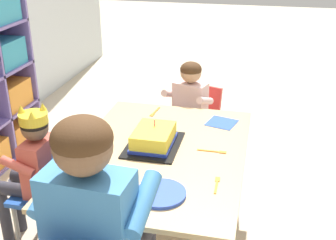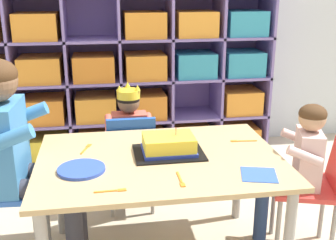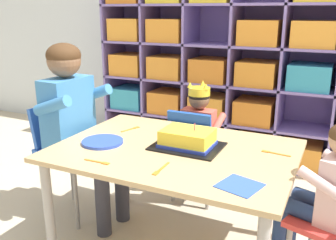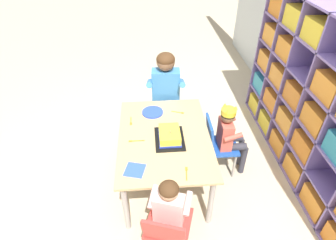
{
  "view_description": "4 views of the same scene",
  "coord_description": "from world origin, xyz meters",
  "px_view_note": "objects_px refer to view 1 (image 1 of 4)",
  "views": [
    {
      "loc": [
        -1.8,
        -0.45,
        1.58
      ],
      "look_at": [
        -0.05,
        -0.05,
        0.77
      ],
      "focal_mm": 46.12,
      "sensor_mm": 36.0,
      "label": 1
    },
    {
      "loc": [
        -0.26,
        -1.84,
        1.38
      ],
      "look_at": [
        0.04,
        0.01,
        0.76
      ],
      "focal_mm": 45.17,
      "sensor_mm": 36.0,
      "label": 2
    },
    {
      "loc": [
        0.7,
        -1.55,
        1.23
      ],
      "look_at": [
        -0.04,
        0.01,
        0.72
      ],
      "focal_mm": 39.34,
      "sensor_mm": 36.0,
      "label": 3
    },
    {
      "loc": [
        1.91,
        -0.12,
        2.21
      ],
      "look_at": [
        0.04,
        0.03,
        0.79
      ],
      "focal_mm": 29.75,
      "sensor_mm": 36.0,
      "label": 4
    }
  ],
  "objects_px": {
    "activity_table": "(160,163)",
    "child_with_crown": "(32,162)",
    "guest_at_table_side": "(187,108)",
    "paper_plate_stack": "(161,193)",
    "classroom_chair_guest_side": "(193,122)",
    "fork_scattered_mid_table": "(101,185)",
    "classroom_chair_blue": "(54,186)",
    "fork_by_napkin": "(217,184)",
    "birthday_cake_on_tray": "(153,139)",
    "fork_at_table_front_edge": "(214,151)",
    "fork_beside_plate_stack": "(155,112)",
    "adult_helper_seated": "(98,216)"
  },
  "relations": [
    {
      "from": "guest_at_table_side",
      "to": "paper_plate_stack",
      "type": "distance_m",
      "value": 1.07
    },
    {
      "from": "activity_table",
      "to": "fork_scattered_mid_table",
      "type": "bearing_deg",
      "value": 154.12
    },
    {
      "from": "activity_table",
      "to": "guest_at_table_side",
      "type": "height_order",
      "value": "guest_at_table_side"
    },
    {
      "from": "birthday_cake_on_tray",
      "to": "fork_at_table_front_edge",
      "type": "bearing_deg",
      "value": -89.67
    },
    {
      "from": "adult_helper_seated",
      "to": "fork_scattered_mid_table",
      "type": "relative_size",
      "value": 8.33
    },
    {
      "from": "classroom_chair_guest_side",
      "to": "paper_plate_stack",
      "type": "bearing_deg",
      "value": -69.48
    },
    {
      "from": "activity_table",
      "to": "guest_at_table_side",
      "type": "bearing_deg",
      "value": -0.34
    },
    {
      "from": "birthday_cake_on_tray",
      "to": "adult_helper_seated",
      "type": "bearing_deg",
      "value": 178.49
    },
    {
      "from": "birthday_cake_on_tray",
      "to": "fork_at_table_front_edge",
      "type": "height_order",
      "value": "birthday_cake_on_tray"
    },
    {
      "from": "classroom_chair_guest_side",
      "to": "fork_at_table_front_edge",
      "type": "bearing_deg",
      "value": -55.63
    },
    {
      "from": "child_with_crown",
      "to": "birthday_cake_on_tray",
      "type": "height_order",
      "value": "child_with_crown"
    },
    {
      "from": "activity_table",
      "to": "child_with_crown",
      "type": "relative_size",
      "value": 1.44
    },
    {
      "from": "classroom_chair_blue",
      "to": "adult_helper_seated",
      "type": "distance_m",
      "value": 0.78
    },
    {
      "from": "activity_table",
      "to": "child_with_crown",
      "type": "height_order",
      "value": "child_with_crown"
    },
    {
      "from": "guest_at_table_side",
      "to": "paper_plate_stack",
      "type": "relative_size",
      "value": 3.86
    },
    {
      "from": "guest_at_table_side",
      "to": "fork_scattered_mid_table",
      "type": "relative_size",
      "value": 6.38
    },
    {
      "from": "fork_by_napkin",
      "to": "fork_beside_plate_stack",
      "type": "relative_size",
      "value": 0.93
    },
    {
      "from": "child_with_crown",
      "to": "classroom_chair_guest_side",
      "type": "distance_m",
      "value": 1.13
    },
    {
      "from": "adult_helper_seated",
      "to": "birthday_cake_on_tray",
      "type": "xyz_separation_m",
      "value": [
        0.7,
        -0.02,
        -0.04
      ]
    },
    {
      "from": "fork_beside_plate_stack",
      "to": "adult_helper_seated",
      "type": "bearing_deg",
      "value": -169.54
    },
    {
      "from": "classroom_chair_blue",
      "to": "fork_at_table_front_edge",
      "type": "xyz_separation_m",
      "value": [
        0.15,
        -0.79,
        0.22
      ]
    },
    {
      "from": "fork_at_table_front_edge",
      "to": "fork_by_napkin",
      "type": "distance_m",
      "value": 0.29
    },
    {
      "from": "adult_helper_seated",
      "to": "fork_beside_plate_stack",
      "type": "height_order",
      "value": "adult_helper_seated"
    },
    {
      "from": "activity_table",
      "to": "paper_plate_stack",
      "type": "height_order",
      "value": "paper_plate_stack"
    },
    {
      "from": "guest_at_table_side",
      "to": "classroom_chair_blue",
      "type": "bearing_deg",
      "value": -105.98
    },
    {
      "from": "child_with_crown",
      "to": "fork_beside_plate_stack",
      "type": "xyz_separation_m",
      "value": [
        0.56,
        -0.5,
        0.09
      ]
    },
    {
      "from": "fork_by_napkin",
      "to": "fork_at_table_front_edge",
      "type": "bearing_deg",
      "value": -171.54
    },
    {
      "from": "adult_helper_seated",
      "to": "guest_at_table_side",
      "type": "distance_m",
      "value": 1.36
    },
    {
      "from": "fork_scattered_mid_table",
      "to": "guest_at_table_side",
      "type": "bearing_deg",
      "value": 99.6
    },
    {
      "from": "classroom_chair_guest_side",
      "to": "fork_scattered_mid_table",
      "type": "height_order",
      "value": "classroom_chair_guest_side"
    },
    {
      "from": "adult_helper_seated",
      "to": "birthday_cake_on_tray",
      "type": "height_order",
      "value": "adult_helper_seated"
    },
    {
      "from": "child_with_crown",
      "to": "adult_helper_seated",
      "type": "relative_size",
      "value": 0.76
    },
    {
      "from": "classroom_chair_guest_side",
      "to": "fork_scattered_mid_table",
      "type": "relative_size",
      "value": 4.81
    },
    {
      "from": "birthday_cake_on_tray",
      "to": "fork_beside_plate_stack",
      "type": "height_order",
      "value": "birthday_cake_on_tray"
    },
    {
      "from": "fork_by_napkin",
      "to": "classroom_chair_blue",
      "type": "bearing_deg",
      "value": -100.17
    },
    {
      "from": "adult_helper_seated",
      "to": "paper_plate_stack",
      "type": "relative_size",
      "value": 5.04
    },
    {
      "from": "fork_scattered_mid_table",
      "to": "fork_beside_plate_stack",
      "type": "xyz_separation_m",
      "value": [
        0.81,
        -0.03,
        0.0
      ]
    },
    {
      "from": "fork_beside_plate_stack",
      "to": "child_with_crown",
      "type": "bearing_deg",
      "value": 144.59
    },
    {
      "from": "activity_table",
      "to": "child_with_crown",
      "type": "xyz_separation_m",
      "value": [
        -0.1,
        0.64,
        -0.02
      ]
    },
    {
      "from": "paper_plate_stack",
      "to": "fork_beside_plate_stack",
      "type": "xyz_separation_m",
      "value": [
        0.82,
        0.23,
        -0.01
      ]
    },
    {
      "from": "child_with_crown",
      "to": "fork_beside_plate_stack",
      "type": "distance_m",
      "value": 0.75
    },
    {
      "from": "fork_at_table_front_edge",
      "to": "adult_helper_seated",
      "type": "bearing_deg",
      "value": 65.56
    },
    {
      "from": "paper_plate_stack",
      "to": "fork_by_napkin",
      "type": "height_order",
      "value": "paper_plate_stack"
    },
    {
      "from": "classroom_chair_blue",
      "to": "fork_by_napkin",
      "type": "relative_size",
      "value": 4.95
    },
    {
      "from": "paper_plate_stack",
      "to": "fork_beside_plate_stack",
      "type": "distance_m",
      "value": 0.85
    },
    {
      "from": "child_with_crown",
      "to": "adult_helper_seated",
      "type": "distance_m",
      "value": 0.82
    },
    {
      "from": "adult_helper_seated",
      "to": "fork_beside_plate_stack",
      "type": "xyz_separation_m",
      "value": [
        1.11,
        0.08,
        -0.08
      ]
    },
    {
      "from": "adult_helper_seated",
      "to": "child_with_crown",
      "type": "bearing_deg",
      "value": -39.94
    },
    {
      "from": "classroom_chair_guest_side",
      "to": "fork_beside_plate_stack",
      "type": "xyz_separation_m",
      "value": [
        -0.34,
        0.18,
        0.2
      ]
    },
    {
      "from": "activity_table",
      "to": "fork_scattered_mid_table",
      "type": "relative_size",
      "value": 9.07
    }
  ]
}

